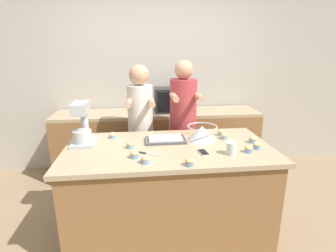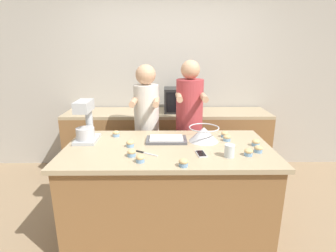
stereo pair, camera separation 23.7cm
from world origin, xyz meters
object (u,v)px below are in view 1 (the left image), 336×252
person_right (183,126)px  drinking_glass (231,148)px  microwave_oven (171,100)px  cupcake_6 (130,145)px  cell_phone (203,152)px  mixing_bowl (202,132)px  baking_tray (165,140)px  cupcake_2 (135,154)px  cupcake_1 (221,133)px  cupcake_8 (113,135)px  person_left (141,129)px  stand_mixer (82,126)px  cupcake_5 (249,149)px  cupcake_4 (190,162)px  cupcake_9 (224,136)px  knife (148,154)px  cupcake_3 (145,160)px  cupcake_0 (257,146)px  cupcake_7 (253,140)px

person_right → drinking_glass: bearing=-75.6°
microwave_oven → cupcake_6: 1.43m
person_right → cell_phone: 0.91m
mixing_bowl → cell_phone: (-0.07, -0.34, -0.07)m
baking_tray → cupcake_2: (-0.29, -0.37, 0.01)m
microwave_oven → cupcake_1: microwave_oven is taller
baking_tray → cupcake_8: cupcake_8 is taller
person_left → stand_mixer: bearing=-134.0°
person_left → cupcake_5: size_ratio=22.32×
cupcake_4 → cupcake_9: size_ratio=1.00×
mixing_bowl → cupcake_4: 0.62m
cell_phone → cupcake_1: bearing=56.8°
knife → cupcake_4: 0.40m
microwave_oven → cupcake_6: size_ratio=6.19×
stand_mixer → cupcake_5: stand_mixer is taller
person_right → drinking_glass: person_right is taller
cell_phone → cupcake_2: 0.58m
baking_tray → cupcake_4: cupcake_4 is taller
mixing_bowl → cupcake_9: 0.23m
cupcake_6 → cupcake_4: bearing=-42.6°
stand_mixer → cupcake_2: bearing=-39.0°
person_left → cupcake_2: size_ratio=22.32×
person_left → cupcake_3: bearing=-88.8°
cell_phone → stand_mixer: bearing=161.6°
mixing_bowl → cupcake_8: size_ratio=4.07×
cupcake_4 → cupcake_6: bearing=137.4°
cupcake_8 → cupcake_1: bearing=-1.7°
microwave_oven → knife: microwave_oven is taller
cupcake_0 → cupcake_4: (-0.66, -0.28, 0.00)m
baking_tray → cupcake_0: (0.78, -0.29, 0.01)m
cupcake_3 → cupcake_8: (-0.30, 0.63, 0.00)m
person_right → mixing_bowl: (0.09, -0.57, 0.10)m
drinking_glass → knife: (-0.69, 0.08, -0.05)m
mixing_bowl → cupcake_2: (-0.65, -0.37, -0.04)m
cupcake_4 → cupcake_8: 0.95m
knife → cupcake_9: 0.82m
cupcake_0 → cupcake_8: (-1.29, 0.44, 0.00)m
drinking_glass → cupcake_9: size_ratio=1.48×
mixing_bowl → stand_mixer: bearing=179.4°
drinking_glass → knife: bearing=173.4°
cupcake_7 → cupcake_6: bearing=-179.2°
cupcake_1 → cupcake_7: (0.23, -0.25, 0.00)m
baking_tray → cupcake_6: 0.36m
cupcake_0 → cupcake_9: (-0.20, 0.29, 0.00)m
cupcake_8 → person_right: bearing=28.6°
baking_tray → cupcake_0: size_ratio=5.40×
person_right → cupcake_8: size_ratio=22.98×
cupcake_4 → cupcake_9: (0.46, 0.57, 0.00)m
person_right → baking_tray: (-0.27, -0.57, 0.05)m
person_left → knife: (0.05, -0.88, 0.04)m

